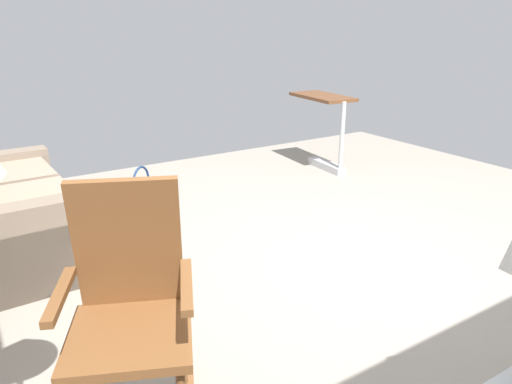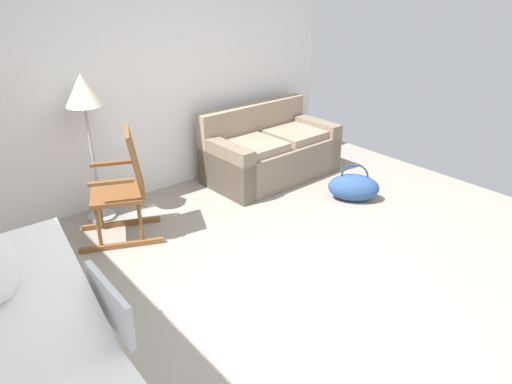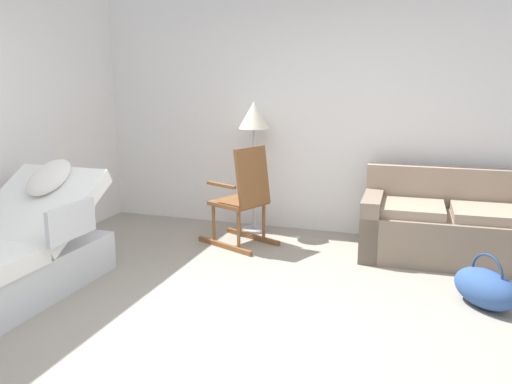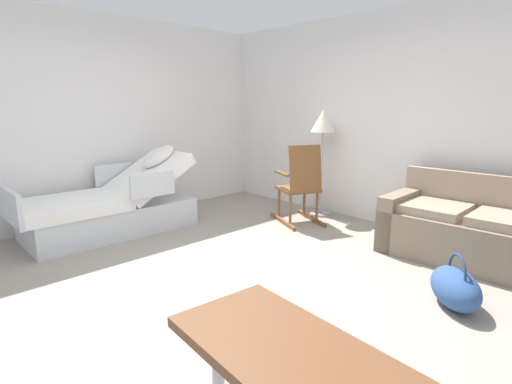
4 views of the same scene
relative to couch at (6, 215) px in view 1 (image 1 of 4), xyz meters
name	(u,v)px [view 1 (image 1 of 4)]	position (x,y,z in m)	size (l,w,h in m)	color
ground_plane	(352,262)	(-1.46, -2.02, -0.31)	(6.35, 6.35, 0.00)	gray
couch	(6,215)	(0.00, 0.00, 0.00)	(1.63, 0.90, 0.85)	#7D6C5C
rocking_chair	(131,314)	(-2.01, -0.25, 0.20)	(0.89, 0.74, 1.05)	brown
overbed_table	(326,123)	(0.49, -3.39, 0.23)	(0.86, 0.47, 0.84)	#B2B5BA
duffel_bag	(142,196)	(0.27, -1.10, -0.15)	(0.61, 0.63, 0.43)	#2D4C84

